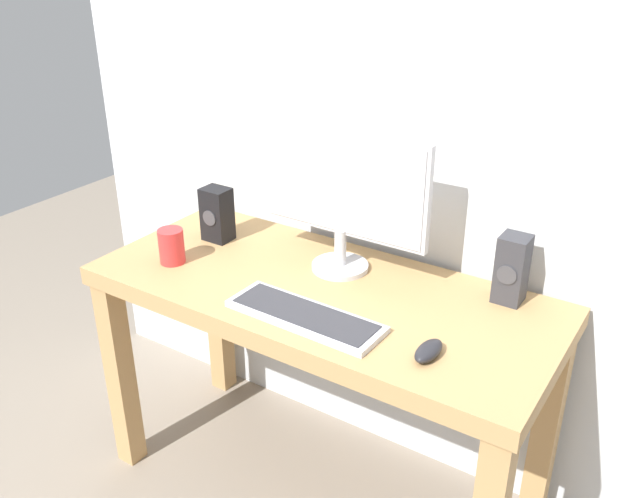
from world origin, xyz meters
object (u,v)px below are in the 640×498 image
desk (321,321)px  speaker_right (512,269)px  speaker_left (217,214)px  keyboard_primary (305,316)px  monitor (343,192)px  coffee_mug (171,246)px  mouse (429,351)px

desk → speaker_right: bearing=24.4°
desk → speaker_left: speaker_left is taller
keyboard_primary → speaker_left: bearing=153.5°
monitor → speaker_left: 0.48m
keyboard_primary → coffee_mug: size_ratio=4.06×
speaker_right → speaker_left: speaker_right is taller
speaker_right → coffee_mug: size_ratio=1.79×
mouse → speaker_left: size_ratio=0.61×
desk → mouse: mouse is taller
coffee_mug → mouse: bearing=-2.3°
coffee_mug → speaker_right: bearing=19.5°
desk → speaker_left: bearing=169.2°
keyboard_primary → speaker_left: 0.59m
mouse → desk: bearing=161.7°
keyboard_primary → mouse: 0.35m
desk → coffee_mug: (-0.47, -0.12, 0.17)m
monitor → speaker_right: 0.52m
keyboard_primary → coffee_mug: bearing=174.1°
mouse → speaker_right: (0.07, 0.37, 0.08)m
monitor → speaker_left: bearing=-174.1°
keyboard_primary → desk: bearing=109.4°
keyboard_primary → speaker_right: size_ratio=2.26×
desk → coffee_mug: 0.52m
monitor → mouse: monitor is taller
monitor → speaker_right: monitor is taller
desk → speaker_right: (0.48, 0.22, 0.22)m
mouse → speaker_left: (-0.87, 0.24, 0.07)m
monitor → speaker_right: (0.49, 0.08, -0.15)m
monitor → speaker_left: monitor is taller
mouse → speaker_left: speaker_left is taller
monitor → keyboard_primary: monitor is taller
desk → mouse: size_ratio=12.57×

